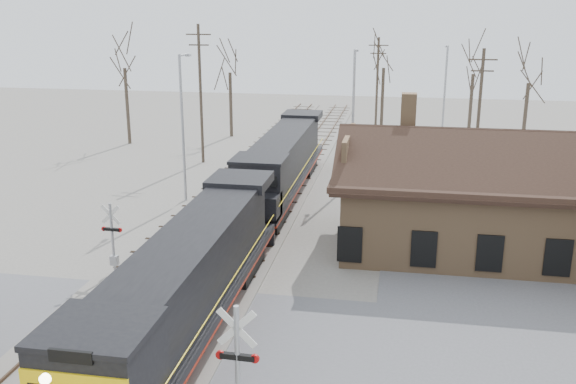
% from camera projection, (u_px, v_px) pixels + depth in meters
% --- Properties ---
extents(ground, '(140.00, 140.00, 0.00)m').
position_uv_depth(ground, '(188.00, 340.00, 24.61)').
color(ground, gray).
rests_on(ground, ground).
extents(road, '(60.00, 9.00, 0.03)m').
position_uv_depth(road, '(188.00, 340.00, 24.60)').
color(road, slate).
rests_on(road, ground).
extents(track_main, '(3.40, 90.00, 0.24)m').
position_uv_depth(track_main, '(268.00, 217.00, 38.76)').
color(track_main, gray).
rests_on(track_main, ground).
extents(track_siding, '(3.40, 90.00, 0.24)m').
position_uv_depth(track_siding, '(197.00, 213.00, 39.52)').
color(track_siding, gray).
rests_on(track_siding, ground).
extents(depot, '(15.20, 9.31, 7.90)m').
position_uv_depth(depot, '(482.00, 205.00, 33.23)').
color(depot, '#9A754F').
rests_on(depot, ground).
extents(locomotive_lead, '(2.90, 19.43, 4.31)m').
position_uv_depth(locomotive_lead, '(182.00, 291.00, 23.59)').
color(locomotive_lead, black).
rests_on(locomotive_lead, ground).
extents(locomotive_trailing, '(2.90, 19.43, 4.08)m').
position_uv_depth(locomotive_trailing, '(281.00, 165.00, 42.20)').
color(locomotive_trailing, black).
rests_on(locomotive_trailing, ground).
extents(crossbuck_near, '(1.28, 0.34, 4.47)m').
position_uv_depth(crossbuck_near, '(238.00, 383.00, 18.19)').
color(crossbuck_near, '#A5A8AD').
rests_on(crossbuck_near, ground).
extents(crossbuck_far, '(1.04, 0.27, 3.63)m').
position_uv_depth(crossbuck_far, '(113.00, 242.00, 29.94)').
color(crossbuck_far, '#A5A8AD').
rests_on(crossbuck_far, ground).
extents(streetlight_a, '(0.25, 2.04, 9.48)m').
position_uv_depth(streetlight_a, '(183.00, 122.00, 40.54)').
color(streetlight_a, '#A5A8AD').
rests_on(streetlight_a, ground).
extents(streetlight_b, '(0.25, 2.04, 9.48)m').
position_uv_depth(streetlight_b, '(353.00, 111.00, 44.69)').
color(streetlight_b, '#A5A8AD').
rests_on(streetlight_b, ground).
extents(streetlight_c, '(0.25, 2.04, 9.09)m').
position_uv_depth(streetlight_c, '(445.00, 93.00, 55.29)').
color(streetlight_c, '#A5A8AD').
rests_on(streetlight_c, ground).
extents(utility_pole_a, '(2.00, 0.24, 10.98)m').
position_uv_depth(utility_pole_a, '(201.00, 92.00, 50.84)').
color(utility_pole_a, '#382D23').
rests_on(utility_pole_a, ground).
extents(utility_pole_b, '(2.00, 0.24, 9.27)m').
position_uv_depth(utility_pole_b, '(377.00, 82.00, 65.38)').
color(utility_pole_b, '#382D23').
rests_on(utility_pole_b, ground).
extents(utility_pole_c, '(2.00, 0.24, 9.41)m').
position_uv_depth(utility_pole_c, '(479.00, 111.00, 46.95)').
color(utility_pole_c, '#382D23').
rests_on(utility_pole_c, ground).
extents(tree_a, '(4.61, 4.61, 11.29)m').
position_uv_depth(tree_a, '(124.00, 55.00, 57.31)').
color(tree_a, '#382D23').
rests_on(tree_a, ground).
extents(tree_b, '(4.11, 4.11, 10.08)m').
position_uv_depth(tree_b, '(230.00, 62.00, 60.80)').
color(tree_b, '#382D23').
rests_on(tree_b, ground).
extents(tree_c, '(4.13, 4.13, 10.12)m').
position_uv_depth(tree_c, '(384.00, 58.00, 65.06)').
color(tree_c, '#382D23').
rests_on(tree_c, ground).
extents(tree_d, '(4.08, 4.08, 9.99)m').
position_uv_depth(tree_d, '(474.00, 63.00, 60.06)').
color(tree_d, '#382D23').
rests_on(tree_d, ground).
extents(tree_e, '(4.05, 4.05, 9.93)m').
position_uv_depth(tree_e, '(530.00, 71.00, 53.46)').
color(tree_e, '#382D23').
rests_on(tree_e, ground).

